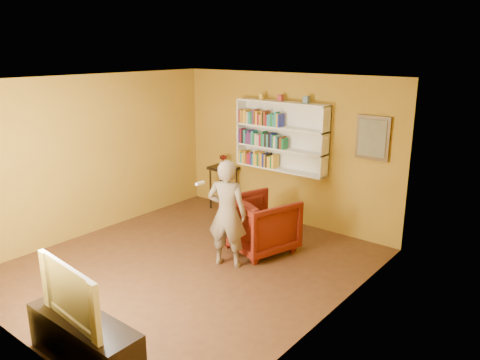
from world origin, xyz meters
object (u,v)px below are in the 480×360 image
ruby_lustre (223,158)px  tv_cabinet (85,341)px  console_table (223,174)px  armchair (261,224)px  person (227,214)px  television (79,291)px  bookshelf (283,136)px

ruby_lustre → tv_cabinet: bearing=-65.9°
ruby_lustre → tv_cabinet: (2.01, -4.50, -0.78)m
console_table → armchair: (1.76, -1.15, -0.27)m
ruby_lustre → person: bearing=-48.0°
console_table → television: size_ratio=0.80×
bookshelf → tv_cabinet: 4.91m
tv_cabinet → television: bearing=0.0°
person → tv_cabinet: 2.70m
person → bookshelf: bearing=-99.6°
tv_cabinet → television: television is taller
console_table → person: person is taller
console_table → tv_cabinet: bearing=-65.9°
ruby_lustre → console_table: bearing=-69.4°
ruby_lustre → television: 4.93m
tv_cabinet → television: (0.00, 0.00, 0.56)m
ruby_lustre → armchair: bearing=-33.0°
bookshelf → armchair: bookshelf is taller
ruby_lustre → tv_cabinet: 4.99m
bookshelf → console_table: size_ratio=2.09×
bookshelf → person: (0.42, -2.03, -0.79)m
console_table → armchair: 2.12m
armchair → tv_cabinet: size_ratio=0.68×
console_table → television: (2.01, -4.50, 0.11)m
console_table → ruby_lustre: ruby_lustre is taller
television → armchair: bearing=98.9°
bookshelf → person: bearing=-78.3°
armchair → console_table: bearing=-16.1°
television → bookshelf: bearing=103.8°
bookshelf → ruby_lustre: bookshelf is taller
console_table → person: size_ratio=0.54×
bookshelf → console_table: (-1.27, -0.16, -0.88)m
console_table → ruby_lustre: size_ratio=3.67×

